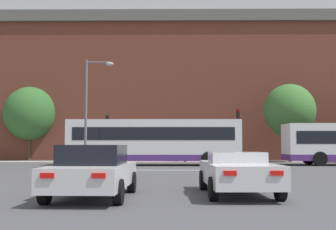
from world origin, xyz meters
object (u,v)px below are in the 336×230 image
street_lamp_junction (91,102)px  pedestrian_walking_east (185,151)px  car_roadster_right (237,172)px  bus_crossing_lead (154,141)px  car_saloon_left (93,171)px  traffic_light_far_left (107,130)px  traffic_light_far_right (238,127)px  pedestrian_walking_west (69,149)px  pedestrian_waiting (177,149)px

street_lamp_junction → pedestrian_walking_east: size_ratio=4.40×
car_roadster_right → bus_crossing_lead: size_ratio=0.36×
street_lamp_junction → pedestrian_walking_east: street_lamp_junction is taller
car_saloon_left → traffic_light_far_left: (-3.32, 23.92, 1.96)m
car_roadster_right → street_lamp_junction: bearing=115.9°
bus_crossing_lead → traffic_light_far_right: bearing=129.6°
pedestrian_walking_east → pedestrian_walking_west: bearing=-136.6°
bus_crossing_lead → street_lamp_junction: 5.96m
car_roadster_right → pedestrian_walking_west: pedestrian_walking_west is taller
traffic_light_far_right → pedestrian_walking_east: traffic_light_far_right is taller
street_lamp_junction → car_roadster_right: bearing=-62.9°
bus_crossing_lead → pedestrian_waiting: 7.18m
traffic_light_far_right → traffic_light_far_left: traffic_light_far_right is taller
pedestrian_waiting → pedestrian_walking_east: pedestrian_waiting is taller
car_saloon_left → traffic_light_far_left: bearing=99.4°
pedestrian_waiting → traffic_light_far_left: bearing=154.9°
car_roadster_right → traffic_light_far_right: 23.85m
bus_crossing_lead → pedestrian_walking_east: bearing=157.0°
car_roadster_right → traffic_light_far_right: (3.74, 23.43, 2.36)m
car_saloon_left → pedestrian_waiting: pedestrian_waiting is taller
car_saloon_left → pedestrian_walking_east: 24.38m
traffic_light_far_right → pedestrian_waiting: (-5.27, 1.16, -1.94)m
pedestrian_waiting → pedestrian_walking_west: size_ratio=0.98×
street_lamp_junction → pedestrian_waiting: street_lamp_junction is taller
car_roadster_right → traffic_light_far_right: size_ratio=0.99×
pedestrian_waiting → street_lamp_junction: bearing=-156.1°
car_roadster_right → street_lamp_junction: (-7.08, 13.81, 3.52)m
car_roadster_right → traffic_light_far_right: traffic_light_far_right is taller
street_lamp_junction → pedestrian_walking_west: (-4.11, 11.17, -3.08)m
traffic_light_far_left → pedestrian_waiting: bearing=13.8°
traffic_light_far_left → pedestrian_walking_east: size_ratio=2.58×
bus_crossing_lead → traffic_light_far_right: traffic_light_far_right is taller
street_lamp_junction → pedestrian_walking_west: bearing=110.2°
car_roadster_right → traffic_light_far_left: (-7.47, 23.14, 2.05)m
traffic_light_far_right → bus_crossing_lead: bearing=-140.4°
bus_crossing_lead → pedestrian_walking_west: size_ratio=6.61×
traffic_light_far_right → pedestrian_walking_east: size_ratio=2.90×
pedestrian_walking_east → pedestrian_waiting: bearing=172.3°
car_roadster_right → traffic_light_far_left: 24.40m
traffic_light_far_left → pedestrian_walking_west: 4.44m
car_roadster_right → pedestrian_walking_west: (-11.19, 24.98, 0.44)m
car_saloon_left → bus_crossing_lead: (0.92, 18.44, 0.99)m
traffic_light_far_right → pedestrian_waiting: bearing=167.5°
car_saloon_left → pedestrian_walking_east: bearing=83.6°
bus_crossing_lead → pedestrian_walking_east: bus_crossing_lead is taller
car_saloon_left → bus_crossing_lead: size_ratio=0.36×
pedestrian_walking_west → car_roadster_right: bearing=20.4°
car_saloon_left → traffic_light_far_left: traffic_light_far_left is taller
car_saloon_left → pedestrian_waiting: (2.62, 25.38, 0.33)m
traffic_light_far_left → street_lamp_junction: 9.45m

